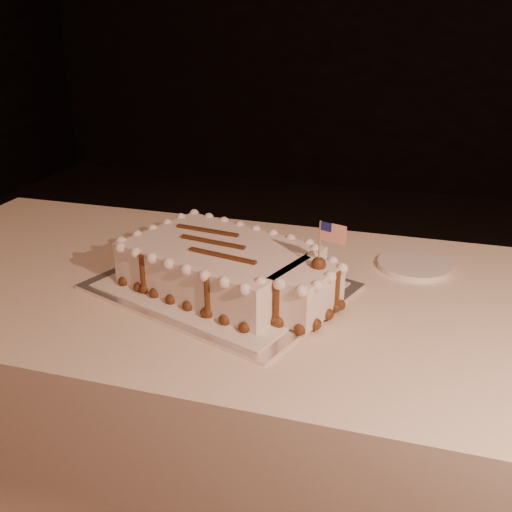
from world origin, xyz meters
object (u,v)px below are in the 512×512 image
(cake_board, at_px, (220,286))
(sheet_cake, at_px, (230,268))
(banquet_table, at_px, (377,450))
(side_plate, at_px, (414,265))

(cake_board, bearing_deg, sheet_cake, 0.41)
(banquet_table, relative_size, side_plate, 14.25)
(sheet_cake, bearing_deg, cake_board, 160.66)
(banquet_table, bearing_deg, sheet_cake, -174.40)
(sheet_cake, distance_m, side_plate, 0.44)
(banquet_table, xyz_separation_m, sheet_cake, (-0.34, -0.03, 0.43))
(side_plate, bearing_deg, cake_board, -150.20)
(cake_board, distance_m, side_plate, 0.46)
(cake_board, xyz_separation_m, side_plate, (0.40, 0.23, 0.00))
(side_plate, bearing_deg, sheet_cake, -147.59)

